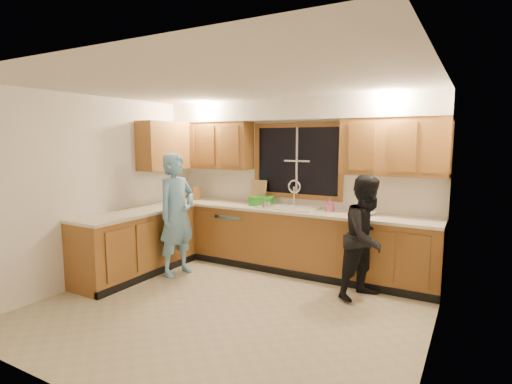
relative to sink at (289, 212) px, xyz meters
The scene contains 26 objects.
floor 1.82m from the sink, 90.00° to the right, with size 4.20×4.20×0.00m, color #BFB393.
ceiling 2.29m from the sink, 90.00° to the right, with size 4.20×4.20×0.00m, color silver.
wall_back 0.49m from the sink, 90.00° to the left, with size 4.20×4.20×0.00m, color white.
wall_left 2.67m from the sink, 142.62° to the right, with size 3.80×3.80×0.00m, color white.
wall_right 2.67m from the sink, 37.38° to the right, with size 3.80×3.80×0.00m, color white.
base_cabinets_back 0.42m from the sink, 90.00° to the right, with size 4.20×0.60×0.88m, color #935D2A.
base_cabinets_left 2.23m from the sink, 145.12° to the right, with size 0.60×1.90×0.88m, color #935D2A.
countertop_back 0.04m from the sink, 90.00° to the right, with size 4.20×0.63×0.04m, color beige.
countertop_left 2.18m from the sink, 144.90° to the right, with size 0.63×1.90×0.04m, color beige.
upper_cabinets_left 1.72m from the sink, behind, with size 1.35×0.33×0.75m, color #935D2A.
upper_cabinets_right 1.72m from the sink, ahead, with size 1.35×0.33×0.75m, color #935D2A.
upper_cabinets_return 2.21m from the sink, 165.94° to the right, with size 0.33×0.90×0.75m, color #935D2A.
soffit 1.49m from the sink, 90.00° to the left, with size 4.20×0.35×0.30m, color white.
window_frame 0.79m from the sink, 90.00° to the left, with size 1.44×0.03×1.14m.
sink is the anchor object (origin of this frame).
dishwasher 0.96m from the sink, behind, with size 0.60×0.56×0.82m, color white.
stove 2.60m from the sink, 134.61° to the right, with size 0.58×0.75×0.90m, color white.
man 1.61m from the sink, 142.84° to the right, with size 0.63×0.41×1.73m, color #679EC3.
woman 1.39m from the sink, 22.29° to the right, with size 0.73×0.57×1.51m, color black.
knife_block 1.71m from the sink, behind, with size 0.12×0.10×0.22m, color brown.
cutting_board 0.70m from the sink, 161.32° to the left, with size 0.27×0.02×0.37m, color tan.
dish_crate 0.48m from the sink, behind, with size 0.30×0.28×0.14m, color green.
soap_bottle 0.63m from the sink, ahead, with size 0.09×0.09×0.19m, color #D5518A.
bowl 1.14m from the sink, ahead, with size 0.24×0.24×0.06m, color silver.
can_left 0.33m from the sink, 154.19° to the right, with size 0.06×0.06×0.11m, color #B4A98A.
can_right 0.38m from the sink, 141.23° to the right, with size 0.06×0.06×0.12m, color #B4A98A.
Camera 1 is at (2.41, -3.66, 1.91)m, focal length 28.00 mm.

